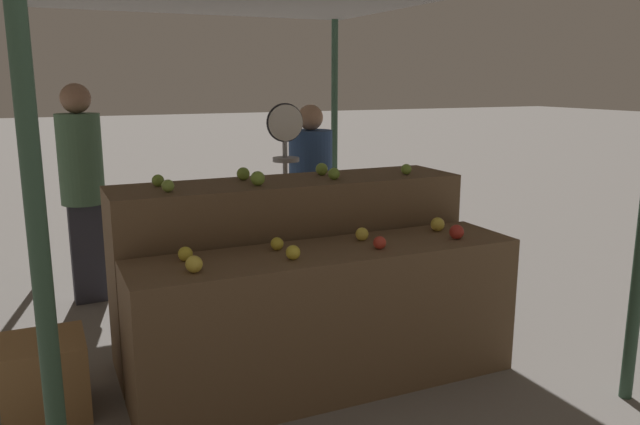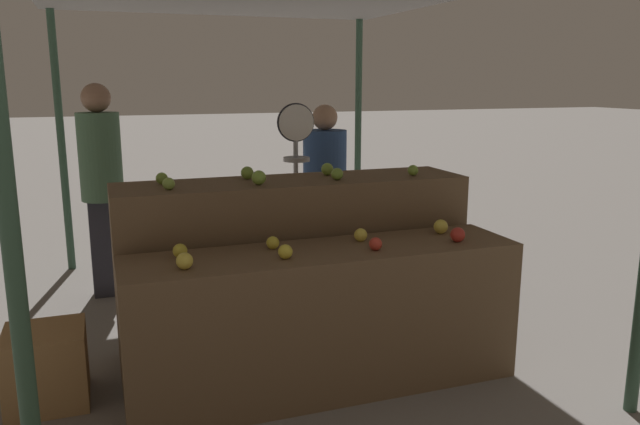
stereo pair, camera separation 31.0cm
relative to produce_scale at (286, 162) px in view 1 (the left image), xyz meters
The scene contains 22 objects.
ground_plane 1.74m from the produce_scale, 100.26° to the right, with size 60.00×60.00×0.00m, color slate.
display_counter_front 1.49m from the produce_scale, 100.26° to the right, with size 2.27×0.55×0.84m, color brown.
display_counter_back 0.92m from the produce_scale, 109.03° to the right, with size 2.27×0.55×1.15m, color brown.
apple_front_0 1.74m from the produce_scale, 126.93° to the right, with size 0.09×0.09×0.09m, color yellow.
apple_front_1 1.48m from the produce_scale, 109.96° to the right, with size 0.08×0.08×0.08m, color gold.
apple_front_2 1.40m from the produce_scale, 88.61° to the right, with size 0.08×0.08×0.08m, color red.
apple_front_3 1.51m from the produce_scale, 67.33° to the right, with size 0.09×0.09×0.09m, color #B72D23.
apple_front_4 1.57m from the produce_scale, 131.61° to the right, with size 0.08×0.08×0.08m, color gold.
apple_front_5 1.29m from the produce_scale, 113.74° to the right, with size 0.07×0.07×0.07m, color gold.
apple_front_6 1.20m from the produce_scale, 88.42° to the right, with size 0.08×0.08×0.08m, color yellow.
apple_front_7 1.32m from the produce_scale, 63.17° to the right, with size 0.09×0.09×0.09m, color yellow.
apple_back_0 1.29m from the produce_scale, 142.82° to the right, with size 0.07×0.07×0.07m, color #8EB247.
apple_back_1 0.92m from the produce_scale, 121.99° to the right, with size 0.09×0.09×0.09m, color #84AD3D.
apple_back_2 0.77m from the produce_scale, 87.65° to the right, with size 0.08×0.08×0.08m, color #7AA338.
apple_back_3 0.96m from the produce_scale, 52.85° to the right, with size 0.07×0.07×0.07m, color #84AD3D.
apple_back_4 1.19m from the produce_scale, 151.60° to the right, with size 0.07×0.07×0.07m, color #84AD3D.
apple_back_5 0.74m from the produce_scale, 132.82° to the right, with size 0.08×0.08×0.08m, color #84AD3D.
apple_back_6 0.56m from the produce_scale, 85.53° to the right, with size 0.08×0.08×0.08m, color #84AD3D.
produce_scale is the anchor object (origin of this frame).
person_vendor_at_scale 0.57m from the produce_scale, 44.74° to the left, with size 0.49×0.49×1.58m.
person_customer_left 1.64m from the produce_scale, 148.00° to the left, with size 0.35×0.35×1.75m.
wooden_crate_side 2.20m from the produce_scale, 152.51° to the right, with size 0.43×0.43×0.43m, color #9E7547.
Camera 1 is at (-1.46, -3.08, 1.78)m, focal length 35.00 mm.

